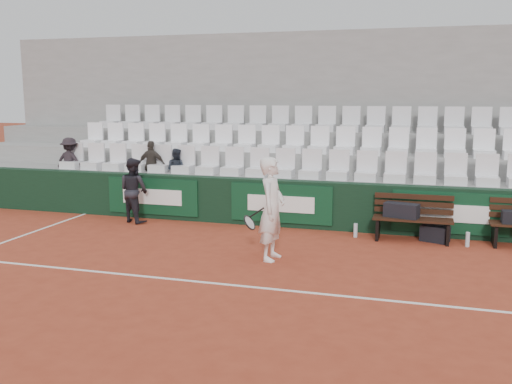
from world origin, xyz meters
name	(u,v)px	position (x,y,z in m)	size (l,w,h in m)	color
ground	(231,285)	(0.00, 0.00, 0.00)	(80.00, 80.00, 0.00)	#A03B24
court_baseline	(231,285)	(0.00, 0.00, 0.00)	(18.00, 0.06, 0.01)	white
back_barrier	(295,204)	(0.07, 3.99, 0.50)	(18.00, 0.34, 1.00)	black
grandstand_tier_front	(298,199)	(0.00, 4.62, 0.50)	(18.00, 0.95, 1.00)	gray
grandstand_tier_mid	(307,182)	(0.00, 5.58, 0.72)	(18.00, 0.95, 1.45)	#989895
grandstand_tier_back	(314,168)	(0.00, 6.53, 0.95)	(18.00, 0.95, 1.90)	gray
grandstand_rear_wall	(320,118)	(0.00, 7.15, 2.20)	(18.00, 0.30, 4.40)	gray
seat_row_front	(297,163)	(0.00, 4.45, 1.31)	(11.90, 0.44, 0.63)	white
seat_row_mid	(306,140)	(0.00, 5.40, 1.77)	(11.90, 0.44, 0.63)	white
seat_row_back	(314,119)	(0.00, 6.35, 2.21)	(11.90, 0.44, 0.63)	silver
bench_left	(412,230)	(2.51, 3.47, 0.23)	(1.50, 0.56, 0.45)	#31190E
sports_bag_left	(401,210)	(2.30, 3.48, 0.59)	(0.65, 0.28, 0.28)	black
sports_bag_ground	(435,234)	(2.94, 3.55, 0.15)	(0.51, 0.31, 0.31)	black
water_bottle_near	(356,230)	(1.43, 3.45, 0.14)	(0.08, 0.08, 0.28)	silver
water_bottle_far	(468,239)	(3.52, 3.32, 0.14)	(0.08, 0.08, 0.28)	silver
tennis_player	(272,209)	(0.22, 1.49, 0.88)	(0.73, 0.67, 1.77)	white
ball_kid	(134,190)	(-3.46, 3.44, 0.72)	(0.70, 0.54, 1.43)	black
spectator_a	(69,144)	(-5.78, 4.50, 1.60)	(0.78, 0.45, 1.20)	black
spectator_b	(151,147)	(-3.53, 4.50, 1.59)	(0.69, 0.29, 1.18)	#37322C
spectator_c	(176,151)	(-2.91, 4.50, 1.51)	(0.49, 0.38, 1.01)	#1F252F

